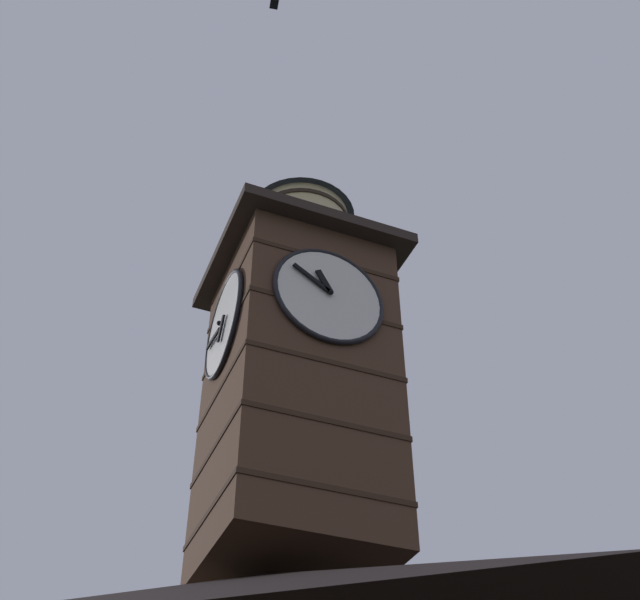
{
  "coord_description": "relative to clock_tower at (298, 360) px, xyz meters",
  "views": [
    {
      "loc": [
        2.39,
        10.97,
        1.6
      ],
      "look_at": [
        -2.58,
        -1.29,
        12.95
      ],
      "focal_mm": 47.43,
      "sensor_mm": 36.0,
      "label": 1
    }
  ],
  "objects": [
    {
      "name": "clock_tower",
      "position": [
        0.0,
        0.0,
        0.0
      ],
      "size": [
        3.75,
        3.75,
        9.69
      ],
      "color": "#4C3323",
      "rests_on": "building_main"
    }
  ]
}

